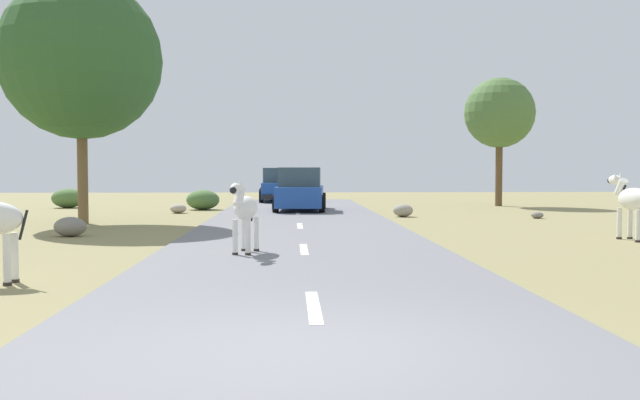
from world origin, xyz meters
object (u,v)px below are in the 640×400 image
zebra_1 (632,200)px  car_0 (300,191)px  bush_2 (68,198)px  rock_2 (70,227)px  zebra_0 (245,209)px  bush_1 (203,200)px  car_1 (279,186)px  tree_1 (81,59)px  rock_1 (403,210)px  rock_0 (178,209)px  rock_4 (537,215)px  tree_0 (500,113)px

zebra_1 → car_0: car_0 is taller
car_0 → bush_2: car_0 is taller
rock_2 → car_0: bearing=59.1°
zebra_0 → bush_1: size_ratio=1.11×
car_1 → tree_1: tree_1 is taller
car_1 → bush_1: size_ratio=3.14×
car_0 → rock_1: size_ratio=6.20×
rock_0 → rock_1: bearing=-15.9°
car_1 → rock_0: bearing=65.2°
car_0 → rock_2: bearing=-117.3°
tree_1 → rock_4: (15.19, 1.64, -5.05)m
car_1 → rock_2: (-5.04, -18.14, -0.60)m
tree_1 → zebra_0: bearing=-56.2°
rock_0 → bush_1: bearing=73.2°
car_1 → rock_0: size_ratio=6.79×
tree_0 → rock_4: (-1.11, -8.16, -4.21)m
rock_1 → bush_1: bearing=149.0°
zebra_1 → tree_1: bearing=151.6°
car_1 → tree_0: tree_0 is taller
car_1 → rock_1: bearing=111.0°
rock_1 → rock_4: (4.56, -1.02, -0.12)m
bush_1 → tree_1: bearing=-111.2°
zebra_0 → rock_4: (9.54, 10.07, -0.81)m
zebra_0 → rock_2: 6.35m
rock_1 → rock_0: bearing=164.1°
tree_0 → rock_2: tree_0 is taller
rock_0 → rock_4: rock_0 is taller
car_1 → rock_0: (-3.80, -8.82, -0.67)m
car_0 → rock_4: 9.28m
car_0 → tree_1: bearing=-136.3°
bush_1 → bush_2: size_ratio=0.98×
zebra_0 → rock_4: size_ratio=3.60×
car_0 → bush_2: (-10.31, 3.23, -0.42)m
tree_0 → rock_1: 9.99m
bush_1 → bush_2: (-6.20, 1.77, 0.01)m
car_0 → tree_1: tree_1 is taller
rock_4 → car_1: bearing=127.0°
bush_1 → tree_0: bearing=10.4°
zebra_1 → car_1: (-8.86, 19.67, -0.13)m
zebra_0 → rock_2: zebra_0 is taller
zebra_1 → rock_2: 14.01m
tree_1 → rock_0: 7.44m
zebra_1 → rock_1: size_ratio=2.44×
zebra_1 → rock_4: zebra_1 is taller
tree_0 → rock_1: bearing=-128.5°
bush_2 → rock_1: (13.98, -6.44, -0.19)m
zebra_0 → tree_0: (10.65, 18.23, 3.39)m
car_0 → tree_0: bearing=26.4°
car_0 → tree_0: 10.71m
rock_1 → tree_0: bearing=51.5°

